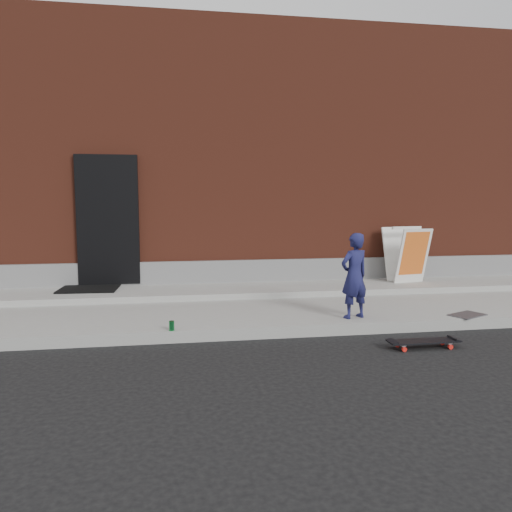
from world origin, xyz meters
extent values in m
plane|color=black|center=(0.00, 0.00, 0.00)|extent=(80.00, 80.00, 0.00)
cube|color=gray|center=(0.00, 1.50, 0.07)|extent=(20.00, 3.00, 0.15)
cube|color=gray|center=(0.00, 2.40, 0.20)|extent=(20.00, 1.20, 0.10)
cube|color=maroon|center=(0.00, 7.00, 2.50)|extent=(20.00, 8.00, 5.00)
cube|color=slate|center=(0.00, 2.97, 0.45)|extent=(20.00, 0.10, 0.40)
cube|color=black|center=(-2.60, 2.96, 1.40)|extent=(1.05, 0.12, 2.25)
imported|color=#1B1C4C|center=(0.93, 0.32, 0.73)|extent=(0.49, 0.40, 1.16)
cylinder|color=red|center=(1.73, -0.58, 0.03)|extent=(0.06, 0.03, 0.06)
cylinder|color=red|center=(1.73, -0.77, 0.03)|extent=(0.06, 0.03, 0.06)
cylinder|color=red|center=(1.14, -0.59, 0.03)|extent=(0.06, 0.03, 0.06)
cylinder|color=red|center=(1.14, -0.77, 0.03)|extent=(0.06, 0.03, 0.06)
cube|color=#B4B5BA|center=(1.73, -0.68, 0.07)|extent=(0.05, 0.18, 0.02)
cube|color=#B4B5BA|center=(1.14, -0.68, 0.07)|extent=(0.05, 0.18, 0.02)
cube|color=black|center=(1.43, -0.68, 0.09)|extent=(0.84, 0.22, 0.02)
cube|color=silver|center=(2.77, 2.29, 0.75)|extent=(0.65, 0.38, 0.99)
cube|color=silver|center=(2.70, 2.73, 0.75)|extent=(0.65, 0.38, 0.99)
cube|color=gold|center=(2.78, 2.26, 0.70)|extent=(0.54, 0.29, 0.79)
cube|color=silver|center=(2.73, 2.51, 1.24)|extent=(0.61, 0.15, 0.05)
cylinder|color=#1B8A3D|center=(-1.52, 0.05, 0.21)|extent=(0.08, 0.08, 0.12)
cube|color=black|center=(-2.90, 2.59, 0.26)|extent=(0.98, 0.81, 0.03)
cube|color=#58575C|center=(2.55, 0.20, 0.16)|extent=(0.58, 0.49, 0.01)
camera|label=1|loc=(-1.47, -6.04, 1.76)|focal=35.00mm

